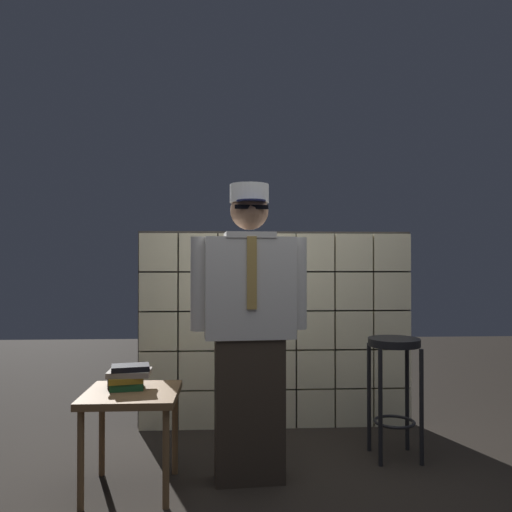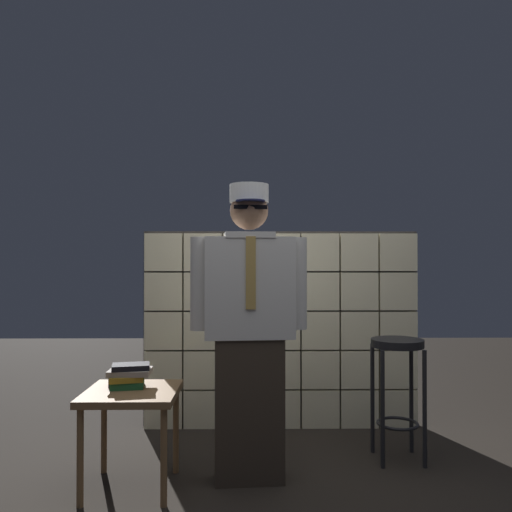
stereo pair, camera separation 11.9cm
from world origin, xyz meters
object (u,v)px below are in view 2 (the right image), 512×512
Objects in this scene: side_table at (132,403)px; book_stack at (129,375)px; bar_stool at (397,370)px; coffee_mug at (116,379)px; standing_person at (249,326)px.

book_stack is at bearing 118.20° from side_table.
coffee_mug is (-1.75, -0.35, 0.02)m from bar_stool.
standing_person is at bearing 3.33° from coffee_mug.
bar_stool is at bearing 11.26° from coffee_mug.
bar_stool is 6.23× the size of coffee_mug.
book_stack reaches higher than coffee_mug.
standing_person is 3.13× the size of side_table.
bar_stool is (0.97, 0.30, -0.33)m from standing_person.
standing_person is 0.76m from book_stack.
standing_person is 1.07m from bar_stool.
standing_person reaches higher than side_table.
book_stack is (-0.03, 0.06, 0.15)m from side_table.
standing_person reaches higher than book_stack.
coffee_mug is at bearing -168.74° from bar_stool.
book_stack is at bearing 178.90° from standing_person.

